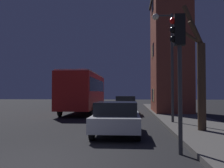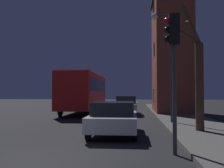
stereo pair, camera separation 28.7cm
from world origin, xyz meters
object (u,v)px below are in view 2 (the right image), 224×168
(traffic_light, at_px, (173,53))
(bus, at_px, (84,90))
(car_near_lane, at_px, (114,117))
(car_mid_lane, at_px, (126,105))
(streetlamp, at_px, (166,51))
(bare_tree, at_px, (198,74))

(traffic_light, xyz_separation_m, bus, (-5.46, 14.08, -0.87))
(traffic_light, xyz_separation_m, car_near_lane, (-1.97, 3.18, -2.17))
(car_mid_lane, bearing_deg, car_near_lane, -91.07)
(streetlamp, height_order, traffic_light, streetlamp)
(bare_tree, bearing_deg, streetlamp, 107.27)
(bus, bearing_deg, traffic_light, -68.79)
(bus, relative_size, car_mid_lane, 2.03)
(traffic_light, bearing_deg, bus, 111.21)
(car_near_lane, relative_size, car_mid_lane, 0.85)
(bare_tree, height_order, car_near_lane, bare_tree)
(traffic_light, xyz_separation_m, bare_tree, (1.58, 3.66, -0.35))
(traffic_light, bearing_deg, streetlamp, 84.41)
(bare_tree, relative_size, car_mid_lane, 1.14)
(traffic_light, xyz_separation_m, car_mid_lane, (-1.78, 13.21, -2.13))
(traffic_light, distance_m, car_near_lane, 4.32)
(traffic_light, relative_size, car_mid_lane, 0.85)
(streetlamp, distance_m, car_mid_lane, 7.74)
(bare_tree, xyz_separation_m, car_near_lane, (-3.55, -0.48, -1.82))
(bare_tree, relative_size, car_near_lane, 1.34)
(traffic_light, distance_m, car_mid_lane, 13.50)
(traffic_light, height_order, car_mid_lane, traffic_light)
(streetlamp, bearing_deg, bus, 129.42)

